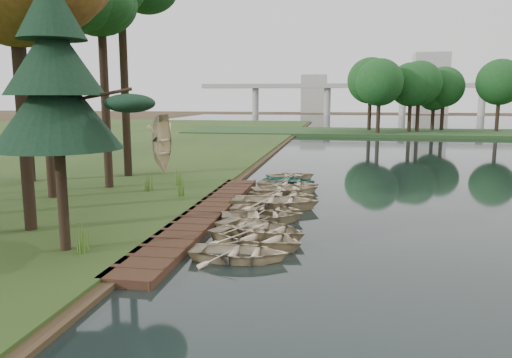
% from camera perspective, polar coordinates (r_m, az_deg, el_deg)
% --- Properties ---
extents(ground, '(300.00, 300.00, 0.00)m').
position_cam_1_polar(ground, '(20.60, -1.57, -4.69)').
color(ground, '#3D2F1D').
extents(boardwalk, '(1.60, 16.00, 0.30)m').
position_cam_1_polar(boardwalk, '(20.93, -5.88, -4.09)').
color(boardwalk, '#3A2216').
rests_on(boardwalk, ground).
extents(peninsula, '(50.00, 14.00, 0.45)m').
position_cam_1_polar(peninsula, '(69.88, 13.05, 5.21)').
color(peninsula, '#23411D').
rests_on(peninsula, ground).
extents(far_trees, '(45.60, 5.60, 8.80)m').
position_cam_1_polar(far_trees, '(69.62, 10.45, 10.39)').
color(far_trees, black).
rests_on(far_trees, peninsula).
extents(bridge, '(95.90, 4.00, 8.60)m').
position_cam_1_polar(bridge, '(139.87, 13.30, 9.97)').
color(bridge, '#A5A5A0').
rests_on(bridge, ground).
extents(building_a, '(10.00, 8.00, 18.00)m').
position_cam_1_polar(building_a, '(161.77, 19.26, 10.27)').
color(building_a, '#A5A5A0').
rests_on(building_a, ground).
extents(building_b, '(8.00, 8.00, 12.00)m').
position_cam_1_polar(building_b, '(164.84, 6.65, 9.65)').
color(building_b, '#A5A5A0').
rests_on(building_b, ground).
extents(rowboat_0, '(3.06, 2.20, 0.63)m').
position_cam_1_polar(rowboat_0, '(15.43, -1.93, -8.12)').
color(rowboat_0, '#CBB793').
rests_on(rowboat_0, water).
extents(rowboat_1, '(4.22, 3.73, 0.72)m').
position_cam_1_polar(rowboat_1, '(16.87, 0.06, -6.42)').
color(rowboat_1, '#CBB793').
rests_on(rowboat_1, water).
extents(rowboat_2, '(4.28, 3.77, 0.74)m').
position_cam_1_polar(rowboat_2, '(17.94, 0.62, -5.44)').
color(rowboat_2, '#CBB793').
rests_on(rowboat_2, water).
extents(rowboat_3, '(3.78, 3.09, 0.69)m').
position_cam_1_polar(rowboat_3, '(19.94, 0.74, -4.00)').
color(rowboat_3, '#CBB793').
rests_on(rowboat_3, water).
extents(rowboat_4, '(3.14, 2.34, 0.62)m').
position_cam_1_polar(rowboat_4, '(21.18, 1.09, -3.29)').
color(rowboat_4, '#CBB793').
rests_on(rowboat_4, water).
extents(rowboat_5, '(3.95, 2.82, 0.82)m').
position_cam_1_polar(rowboat_5, '(22.38, 2.24, -2.35)').
color(rowboat_5, '#CBB793').
rests_on(rowboat_5, water).
extents(rowboat_6, '(3.63, 2.93, 0.67)m').
position_cam_1_polar(rowboat_6, '(24.30, 3.02, -1.60)').
color(rowboat_6, '#CBB793').
rests_on(rowboat_6, water).
extents(rowboat_7, '(4.20, 3.64, 0.73)m').
position_cam_1_polar(rowboat_7, '(25.55, 3.45, -0.99)').
color(rowboat_7, '#CBB793').
rests_on(rowboat_7, water).
extents(rowboat_8, '(3.54, 2.68, 0.69)m').
position_cam_1_polar(rowboat_8, '(27.09, 3.70, -0.44)').
color(rowboat_8, '#CBB793').
rests_on(rowboat_8, water).
extents(rowboat_9, '(3.34, 2.65, 0.62)m').
position_cam_1_polar(rowboat_9, '(28.39, 3.84, -0.06)').
color(rowboat_9, '#2D7F73').
rests_on(rowboat_9, water).
extents(rowboat_10, '(3.61, 3.20, 0.62)m').
position_cam_1_polar(rowboat_10, '(30.24, 4.07, 0.51)').
color(rowboat_10, '#CBB793').
rests_on(rowboat_10, water).
extents(stored_rowboat, '(4.09, 3.29, 0.75)m').
position_cam_1_polar(stored_rowboat, '(31.60, -10.50, 1.34)').
color(stored_rowboat, '#CBB793').
rests_on(stored_rowboat, bank).
extents(tree_4, '(4.15, 4.15, 11.29)m').
position_cam_1_polar(tree_4, '(27.42, -17.35, 18.80)').
color(tree_4, black).
rests_on(tree_4, bank).
extents(pine_tree, '(3.80, 3.80, 8.25)m').
position_cam_1_polar(pine_tree, '(16.12, -22.00, 10.42)').
color(pine_tree, black).
rests_on(pine_tree, bank).
extents(reeds_0, '(0.60, 0.60, 0.92)m').
position_cam_1_polar(reeds_0, '(16.22, -19.48, -6.35)').
color(reeds_0, '#3F661E').
rests_on(reeds_0, bank).
extents(reeds_1, '(0.60, 0.60, 1.05)m').
position_cam_1_polar(reeds_1, '(24.13, -8.88, -0.72)').
color(reeds_1, '#3F661E').
rests_on(reeds_1, bank).
extents(reeds_2, '(0.60, 0.60, 0.92)m').
position_cam_1_polar(reeds_2, '(25.82, -12.30, -0.30)').
color(reeds_2, '#3F661E').
rests_on(reeds_2, bank).
extents(reeds_3, '(0.60, 0.60, 0.90)m').
position_cam_1_polar(reeds_3, '(27.15, -8.92, 0.24)').
color(reeds_3, '#3F661E').
rests_on(reeds_3, bank).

